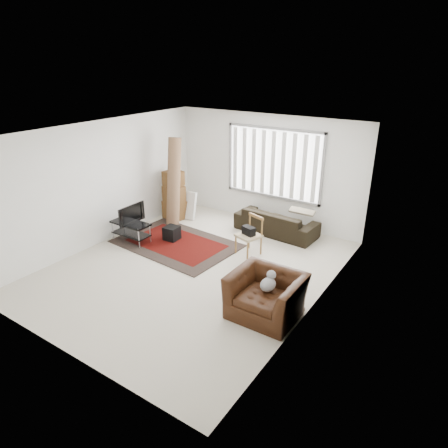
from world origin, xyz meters
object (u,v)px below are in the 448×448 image
(tv_stand, at_px, (131,228))
(moving_boxes, at_px, (174,197))
(armchair, at_px, (266,292))
(side_chair, at_px, (249,234))
(sofa, at_px, (276,218))

(tv_stand, xyz_separation_m, moving_boxes, (-0.09, 1.65, 0.25))
(armchair, bearing_deg, moving_boxes, 148.22)
(side_chair, xyz_separation_m, armchair, (1.34, -1.77, -0.05))
(moving_boxes, distance_m, armchair, 4.69)
(tv_stand, height_order, sofa, sofa)
(moving_boxes, bearing_deg, sofa, 12.71)
(armchair, bearing_deg, tv_stand, 168.13)
(tv_stand, height_order, side_chair, side_chair)
(tv_stand, bearing_deg, moving_boxes, 93.17)
(sofa, relative_size, side_chair, 2.34)
(sofa, bearing_deg, side_chair, 93.68)
(side_chair, relative_size, armchair, 0.75)
(tv_stand, bearing_deg, side_chair, 20.53)
(moving_boxes, height_order, armchair, moving_boxes)
(sofa, height_order, side_chair, side_chair)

